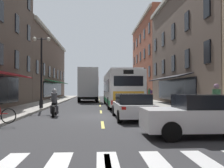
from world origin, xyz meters
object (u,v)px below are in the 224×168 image
Objects in this scene: sedan_near at (208,115)px; pedestrian_mid at (217,102)px; box_truck at (88,85)px; street_lamp_twin at (41,69)px; pedestrian_near at (150,94)px; sedan_mid at (89,94)px; motorcycle_rider at (54,104)px; transit_bus at (120,88)px; sedan_far at (132,106)px.

pedestrian_mid is (1.48, 2.49, 0.30)m from sedan_near.
street_lamp_twin is at bearing -105.09° from box_truck.
pedestrian_near is (7.06, -4.00, -1.08)m from box_truck.
pedestrian_mid reaches higher than sedan_mid.
motorcycle_rider reaches higher than sedan_mid.
sedan_mid is at bearing 101.18° from transit_bus.
motorcycle_rider is at bearing -170.59° from pedestrian_near.
transit_bus is at bearing -78.82° from sedan_mid.
sedan_near is 2.18× the size of motorcycle_rider.
transit_bus is 9.32m from box_truck.
pedestrian_mid is 0.31× the size of street_lamp_twin.
motorcycle_rider is at bearing -69.08° from street_lamp_twin.
transit_bus is 2.21× the size of street_lamp_twin.
street_lamp_twin reaches higher than sedan_far.
transit_bus is at bearing 89.07° from sedan_far.
motorcycle_rider is at bearing -119.90° from transit_bus.
street_lamp_twin reaches higher than pedestrian_near.
pedestrian_near is (1.97, 19.78, 0.28)m from sedan_near.
pedestrian_near reaches higher than sedan_mid.
transit_bus reaches higher than sedan_mid.
box_truck is at bearing 85.32° from motorcycle_rider.
transit_bus is at bearing -175.95° from pedestrian_near.
pedestrian_near reaches higher than sedan_near.
sedan_mid is 2.86× the size of pedestrian_near.
sedan_near is 0.95× the size of sedan_mid.
sedan_far is (3.27, -27.26, -0.05)m from sedan_mid.
sedan_near is 2.91m from pedestrian_mid.
street_lamp_twin is (-6.51, -3.26, 1.58)m from transit_bus.
box_truck is 8.19m from pedestrian_near.
sedan_mid is at bearing 72.46° from pedestrian_near.
pedestrian_mid is 13.70m from street_lamp_twin.
transit_bus reaches higher than pedestrian_mid.
sedan_mid is (-3.43, 17.36, -0.92)m from transit_bus.
pedestrian_mid reaches higher than motorcycle_rider.
pedestrian_near is 0.96× the size of pedestrian_mid.
box_truck is 18.93m from sedan_far.
pedestrian_mid is (3.28, -12.59, -0.63)m from transit_bus.
sedan_near is 32.85m from sedan_mid.
box_truck is (-3.29, 8.71, 0.43)m from transit_bus.
box_truck is 12.45m from street_lamp_twin.
transit_bus is 1.84× the size of box_truck.
sedan_mid is 2.30× the size of motorcycle_rider.
transit_bus is 2.60× the size of sedan_mid.
pedestrian_mid reaches higher than sedan_near.
motorcycle_rider reaches higher than sedan_near.
motorcycle_rider is 0.37× the size of street_lamp_twin.
sedan_mid is 1.01× the size of sedan_far.
street_lamp_twin is at bearing 125.15° from sedan_near.
sedan_near is 2.59× the size of pedestrian_mid.
box_truck is 1.43× the size of sedan_far.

